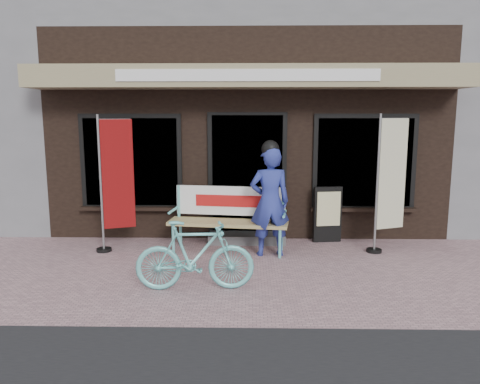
{
  "coord_description": "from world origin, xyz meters",
  "views": [
    {
      "loc": [
        0.04,
        -6.0,
        2.18
      ],
      "look_at": [
        -0.1,
        0.7,
        1.05
      ],
      "focal_mm": 35.0,
      "sensor_mm": 36.0,
      "label": 1
    }
  ],
  "objects_px": {
    "bench": "(229,214)",
    "bicycle": "(195,256)",
    "menu_stand": "(328,214)",
    "person": "(270,200)",
    "nobori_red": "(115,182)",
    "nobori_cream": "(389,182)"
  },
  "relations": [
    {
      "from": "bicycle",
      "to": "nobori_cream",
      "type": "distance_m",
      "value": 3.42
    },
    {
      "from": "nobori_red",
      "to": "menu_stand",
      "type": "distance_m",
      "value": 3.56
    },
    {
      "from": "nobori_red",
      "to": "menu_stand",
      "type": "xyz_separation_m",
      "value": [
        3.45,
        0.57,
        -0.63
      ]
    },
    {
      "from": "bench",
      "to": "bicycle",
      "type": "relative_size",
      "value": 1.31
    },
    {
      "from": "person",
      "to": "nobori_cream",
      "type": "xyz_separation_m",
      "value": [
        1.88,
        0.25,
        0.25
      ]
    },
    {
      "from": "bench",
      "to": "menu_stand",
      "type": "distance_m",
      "value": 1.74
    },
    {
      "from": "person",
      "to": "bicycle",
      "type": "bearing_deg",
      "value": -130.66
    },
    {
      "from": "nobori_cream",
      "to": "menu_stand",
      "type": "height_order",
      "value": "nobori_cream"
    },
    {
      "from": "bicycle",
      "to": "menu_stand",
      "type": "distance_m",
      "value": 3.02
    },
    {
      "from": "bench",
      "to": "person",
      "type": "height_order",
      "value": "person"
    },
    {
      "from": "nobori_cream",
      "to": "bench",
      "type": "bearing_deg",
      "value": 159.32
    },
    {
      "from": "bench",
      "to": "nobori_red",
      "type": "bearing_deg",
      "value": -171.08
    },
    {
      "from": "person",
      "to": "nobori_red",
      "type": "bearing_deg",
      "value": 168.16
    },
    {
      "from": "nobori_red",
      "to": "menu_stand",
      "type": "relative_size",
      "value": 2.26
    },
    {
      "from": "person",
      "to": "nobori_red",
      "type": "height_order",
      "value": "nobori_red"
    },
    {
      "from": "bicycle",
      "to": "menu_stand",
      "type": "bearing_deg",
      "value": -45.5
    },
    {
      "from": "person",
      "to": "bicycle",
      "type": "relative_size",
      "value": 1.21
    },
    {
      "from": "person",
      "to": "menu_stand",
      "type": "relative_size",
      "value": 1.87
    },
    {
      "from": "bicycle",
      "to": "nobori_cream",
      "type": "bearing_deg",
      "value": -62.68
    },
    {
      "from": "nobori_red",
      "to": "person",
      "type": "bearing_deg",
      "value": -25.14
    },
    {
      "from": "person",
      "to": "nobori_cream",
      "type": "height_order",
      "value": "nobori_cream"
    },
    {
      "from": "bicycle",
      "to": "person",
      "type": "bearing_deg",
      "value": -37.46
    }
  ]
}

